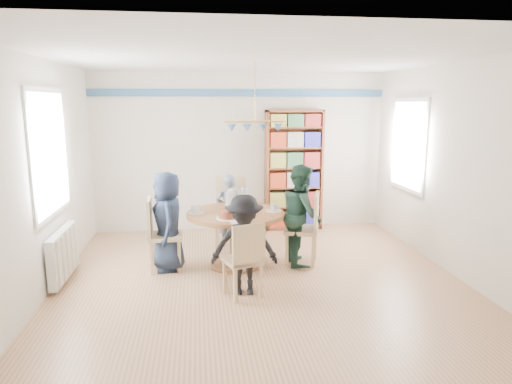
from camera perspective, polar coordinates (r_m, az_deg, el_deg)
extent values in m
plane|color=tan|center=(5.82, 0.52, -10.96)|extent=(5.00, 5.00, 0.00)
plane|color=white|center=(5.42, 0.57, 16.54)|extent=(5.00, 5.00, 0.00)
plane|color=beige|center=(7.92, -1.96, 5.02)|extent=(5.00, 0.00, 5.00)
plane|color=beige|center=(3.06, 7.04, -4.82)|extent=(5.00, 0.00, 5.00)
plane|color=beige|center=(5.69, -25.28, 1.58)|extent=(0.00, 5.00, 5.00)
plane|color=beige|center=(6.31, 23.68, 2.54)|extent=(0.00, 5.00, 5.00)
cube|color=#2F5781|center=(7.86, -2.00, 12.27)|extent=(5.00, 0.02, 0.12)
cube|color=white|center=(5.94, -24.47, 4.44)|extent=(0.03, 1.32, 1.52)
cube|color=white|center=(5.93, -24.29, 4.45)|extent=(0.01, 1.20, 1.40)
cube|color=white|center=(7.42, 18.55, 5.60)|extent=(0.03, 1.12, 1.42)
cube|color=white|center=(7.41, 18.41, 5.60)|extent=(0.01, 1.00, 1.30)
cylinder|color=gold|center=(5.89, -0.13, 12.45)|extent=(0.01, 0.01, 0.75)
cylinder|color=gold|center=(5.90, -0.13, 8.80)|extent=(0.80, 0.02, 0.02)
cone|color=#4170B6|center=(5.87, -3.06, 7.99)|extent=(0.11, 0.11, 0.10)
cone|color=#4170B6|center=(5.89, -1.10, 8.02)|extent=(0.11, 0.11, 0.10)
cone|color=#4170B6|center=(5.91, 0.84, 8.03)|extent=(0.11, 0.11, 0.10)
cone|color=#4170B6|center=(5.95, 2.77, 8.04)|extent=(0.11, 0.11, 0.10)
cube|color=silver|center=(6.17, -22.96, -7.13)|extent=(0.10, 1.00, 0.60)
cube|color=silver|center=(5.79, -23.43, -8.35)|extent=(0.02, 0.06, 0.56)
cube|color=silver|center=(5.97, -22.91, -7.73)|extent=(0.02, 0.06, 0.56)
cube|color=silver|center=(6.15, -22.42, -7.14)|extent=(0.02, 0.06, 0.56)
cube|color=silver|center=(6.33, -21.96, -6.58)|extent=(0.02, 0.06, 0.56)
cube|color=silver|center=(6.52, -21.53, -6.06)|extent=(0.02, 0.06, 0.56)
cylinder|color=brown|center=(6.10, -2.59, -2.77)|extent=(1.30, 1.30, 0.05)
cylinder|color=brown|center=(6.20, -2.56, -6.13)|extent=(0.16, 0.16, 0.70)
cylinder|color=brown|center=(6.31, -2.53, -9.00)|extent=(0.70, 0.70, 0.04)
cube|color=tan|center=(6.16, -11.23, -5.41)|extent=(0.44, 0.44, 0.05)
cube|color=tan|center=(6.11, -13.14, -3.15)|extent=(0.05, 0.43, 0.51)
cube|color=tan|center=(6.06, -9.56, -8.00)|extent=(0.04, 0.04, 0.44)
cube|color=tan|center=(6.39, -9.53, -6.99)|extent=(0.04, 0.04, 0.44)
cube|color=tan|center=(6.08, -12.85, -8.07)|extent=(0.04, 0.04, 0.44)
cube|color=tan|center=(6.41, -12.65, -7.06)|extent=(0.04, 0.04, 0.44)
cube|color=tan|center=(6.31, 5.70, -4.76)|extent=(0.55, 0.55, 0.05)
cube|color=tan|center=(6.23, 7.56, -2.53)|extent=(0.18, 0.43, 0.52)
cube|color=tan|center=(6.56, 4.25, -6.33)|extent=(0.05, 0.05, 0.45)
cube|color=tan|center=(6.23, 3.86, -7.29)|extent=(0.05, 0.05, 0.45)
cube|color=tan|center=(6.53, 7.36, -6.47)|extent=(0.05, 0.05, 0.45)
cube|color=tan|center=(6.20, 7.15, -7.45)|extent=(0.05, 0.05, 0.45)
cube|color=tan|center=(7.10, -3.24, -2.67)|extent=(0.53, 0.53, 0.06)
cube|color=tan|center=(7.24, -3.14, -0.13)|extent=(0.47, 0.11, 0.56)
cube|color=tan|center=(7.00, -4.89, -5.10)|extent=(0.05, 0.05, 0.48)
cube|color=tan|center=(6.97, -1.78, -5.14)|extent=(0.05, 0.05, 0.48)
cube|color=tan|center=(7.36, -4.58, -4.29)|extent=(0.05, 0.05, 0.48)
cube|color=tan|center=(7.33, -1.63, -4.31)|extent=(0.05, 0.05, 0.48)
cube|color=tan|center=(5.26, -1.71, -8.53)|extent=(0.49, 0.49, 0.05)
cube|color=tan|center=(5.04, -0.91, -6.66)|extent=(0.38, 0.16, 0.46)
cube|color=tan|center=(5.53, -0.86, -9.93)|extent=(0.05, 0.05, 0.40)
cube|color=tan|center=(5.42, -3.94, -10.43)|extent=(0.05, 0.05, 0.40)
cube|color=tan|center=(5.27, 0.61, -11.04)|extent=(0.05, 0.05, 0.40)
cube|color=tan|center=(5.15, -2.61, -11.60)|extent=(0.05, 0.05, 0.40)
imported|color=#1A243A|center=(6.10, -10.98, -3.62)|extent=(0.51, 0.70, 1.32)
imported|color=#193328|center=(6.25, 5.72, -2.83)|extent=(0.55, 0.69, 1.38)
imported|color=gray|center=(7.05, -3.37, -2.26)|extent=(0.43, 0.30, 1.12)
imported|color=black|center=(5.25, -1.48, -6.65)|extent=(0.80, 0.51, 1.17)
cube|color=brown|center=(7.86, 1.36, 2.67)|extent=(0.04, 0.30, 2.07)
cube|color=brown|center=(8.06, 8.04, 2.77)|extent=(0.04, 0.30, 2.07)
cube|color=brown|center=(7.86, 4.86, 10.07)|extent=(0.99, 0.30, 0.04)
cube|color=brown|center=(8.15, 4.63, -4.29)|extent=(0.99, 0.30, 0.06)
cube|color=brown|center=(8.08, 4.54, 2.86)|extent=(0.99, 0.02, 2.07)
cube|color=brown|center=(8.06, 4.67, -1.79)|extent=(0.93, 0.28, 0.02)
cube|color=brown|center=(7.99, 4.71, 0.62)|extent=(0.93, 0.28, 0.02)
cube|color=brown|center=(7.94, 4.75, 3.07)|extent=(0.93, 0.28, 0.02)
cube|color=brown|center=(7.90, 4.79, 5.55)|extent=(0.93, 0.28, 0.02)
cube|color=brown|center=(7.87, 4.83, 8.06)|extent=(0.93, 0.28, 0.02)
cube|color=#B6371C|center=(8.04, 2.61, -3.33)|extent=(0.27, 0.22, 0.26)
cube|color=beige|center=(8.09, 4.68, -3.25)|extent=(0.27, 0.22, 0.26)
cube|color=#2C2999|center=(8.16, 6.71, -3.18)|extent=(0.27, 0.22, 0.26)
cube|color=#ADA045|center=(7.96, 2.63, -0.90)|extent=(0.27, 0.22, 0.26)
cube|color=#38663E|center=(8.01, 4.72, -0.84)|extent=(0.27, 0.22, 0.26)
cube|color=maroon|center=(8.08, 6.77, -0.78)|extent=(0.27, 0.22, 0.26)
cube|color=#B6371C|center=(7.89, 2.65, 1.55)|extent=(0.27, 0.22, 0.26)
cube|color=beige|center=(7.95, 4.76, 1.59)|extent=(0.27, 0.22, 0.26)
cube|color=#2C2999|center=(8.02, 6.82, 1.63)|extent=(0.27, 0.22, 0.26)
cube|color=#ADA045|center=(7.84, 2.68, 4.04)|extent=(0.27, 0.22, 0.26)
cube|color=#38663E|center=(7.90, 4.79, 4.06)|extent=(0.27, 0.22, 0.26)
cube|color=maroon|center=(7.97, 6.88, 4.08)|extent=(0.27, 0.22, 0.26)
cube|color=#B6371C|center=(7.81, 2.70, 6.55)|extent=(0.27, 0.22, 0.26)
cube|color=beige|center=(7.87, 4.84, 6.56)|extent=(0.27, 0.22, 0.26)
cube|color=#2C2999|center=(7.93, 6.94, 6.56)|extent=(0.27, 0.22, 0.26)
cube|color=#ADA045|center=(7.79, 2.72, 8.93)|extent=(0.27, 0.22, 0.21)
cube|color=#38663E|center=(7.85, 4.87, 8.92)|extent=(0.27, 0.22, 0.21)
cube|color=maroon|center=(7.92, 6.99, 8.90)|extent=(0.27, 0.22, 0.21)
cylinder|color=white|center=(6.15, -3.17, -1.20)|extent=(0.13, 0.13, 0.26)
sphere|color=white|center=(6.12, -3.18, -0.02)|extent=(0.10, 0.10, 0.10)
cylinder|color=silver|center=(6.20, -1.52, -0.87)|extent=(0.08, 0.08, 0.30)
cylinder|color=#4170B6|center=(6.17, -1.52, 0.59)|extent=(0.03, 0.03, 0.03)
cylinder|color=white|center=(6.39, -2.34, -1.84)|extent=(0.32, 0.32, 0.01)
cylinder|color=brown|center=(6.38, -2.34, -1.36)|extent=(0.26, 0.26, 0.10)
cylinder|color=white|center=(5.77, -3.39, -3.26)|extent=(0.32, 0.32, 0.01)
cylinder|color=brown|center=(5.76, -3.39, -2.73)|extent=(0.26, 0.26, 0.10)
cylinder|color=white|center=(6.07, -7.46, -2.62)|extent=(0.22, 0.22, 0.01)
imported|color=white|center=(6.06, -7.47, -2.19)|extent=(0.13, 0.13, 0.10)
cylinder|color=white|center=(6.16, 2.21, -2.35)|extent=(0.22, 0.22, 0.01)
imported|color=white|center=(6.15, 2.21, -1.94)|extent=(0.11, 0.11, 0.10)
cylinder|color=white|center=(6.60, -2.97, -1.45)|extent=(0.22, 0.22, 0.01)
imported|color=white|center=(6.59, -2.98, -1.05)|extent=(0.13, 0.13, 0.10)
cylinder|color=white|center=(5.60, -2.14, -3.72)|extent=(0.22, 0.22, 0.01)
imported|color=white|center=(5.58, -2.15, -3.28)|extent=(0.11, 0.11, 0.10)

